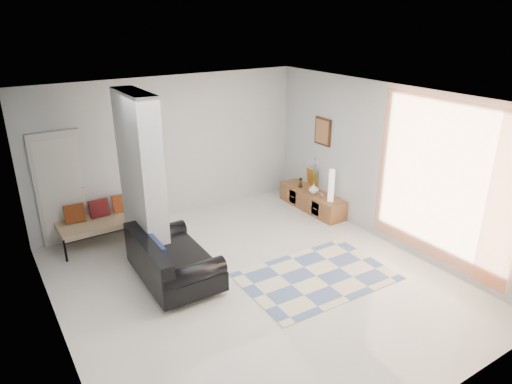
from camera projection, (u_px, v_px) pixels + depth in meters
floor at (254, 282)px, 7.05m from camera, size 6.00×6.00×0.00m
ceiling at (254, 100)px, 6.02m from camera, size 6.00×6.00×0.00m
wall_back at (171, 149)px, 8.88m from camera, size 6.00×0.00×6.00m
wall_front at (430, 302)px, 4.19m from camera, size 6.00×0.00×6.00m
wall_left at (49, 248)px, 5.15m from camera, size 0.00×6.00×6.00m
wall_right at (387, 165)px, 7.92m from camera, size 0.00×6.00×6.00m
partition_column at (142, 180)px, 7.23m from camera, size 0.35×1.20×2.80m
hallway_door at (61, 189)px, 7.93m from camera, size 0.85×0.06×2.04m
curtain at (442, 183)px, 6.96m from camera, size 0.00×2.55×2.55m
wall_art at (323, 132)px, 9.14m from camera, size 0.04×0.45×0.55m
media_console at (312, 200)px, 9.57m from camera, size 0.45×1.69×0.80m
loveseat at (170, 261)px, 6.94m from camera, size 1.03×1.72×0.76m
daybed at (110, 218)px, 8.23m from camera, size 1.86×0.80×0.77m
area_rug at (316, 276)px, 7.18m from camera, size 2.36×1.61×0.01m
cylinder_lamp at (331, 185)px, 8.91m from camera, size 0.12×0.12×0.65m
bronze_figurine at (301, 182)px, 9.70m from camera, size 0.11×0.11×0.21m
vase at (314, 189)px, 9.36m from camera, size 0.21×0.21×0.21m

